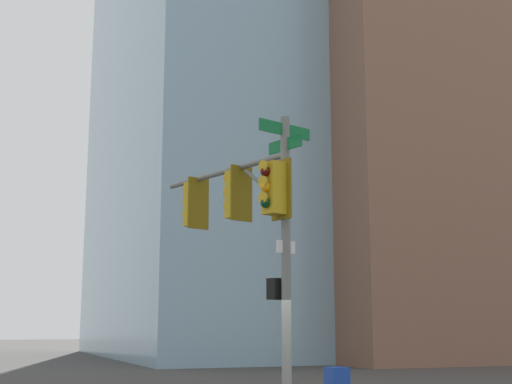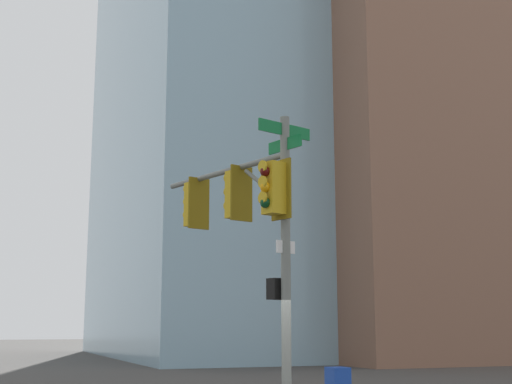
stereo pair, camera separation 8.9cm
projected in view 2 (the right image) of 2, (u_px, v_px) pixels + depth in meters
signal_pole_assembly at (246, 214)px, 14.44m from camera, size 1.90×4.39×6.04m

